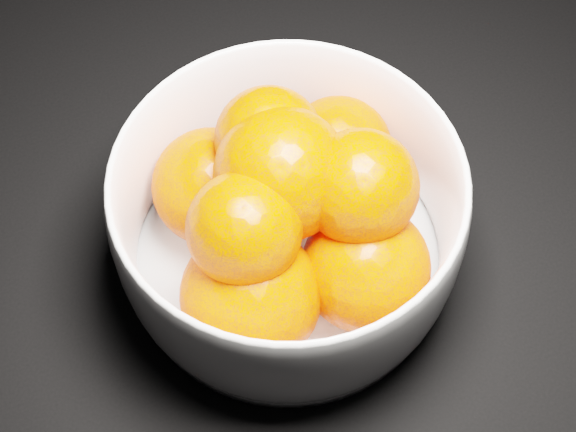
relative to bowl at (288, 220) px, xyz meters
name	(u,v)px	position (x,y,z in m)	size (l,w,h in m)	color
bowl	(288,220)	(0.00, 0.00, 0.00)	(0.22, 0.22, 0.11)	white
orange_pile	(289,211)	(0.00, 0.00, 0.02)	(0.17, 0.17, 0.13)	#FF4300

